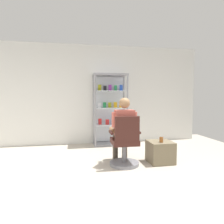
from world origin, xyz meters
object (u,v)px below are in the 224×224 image
(display_cabinet_main, at_px, (110,109))
(office_chair, at_px, (125,146))
(tea_glass, at_px, (161,140))
(seated_shopkeeper, at_px, (123,127))
(storage_crate, at_px, (160,152))

(display_cabinet_main, distance_m, office_chair, 1.90)
(display_cabinet_main, distance_m, tea_glass, 2.00)
(display_cabinet_main, xyz_separation_m, office_chair, (-0.04, -1.81, -0.57))
(office_chair, height_order, tea_glass, office_chair)
(seated_shopkeeper, xyz_separation_m, tea_glass, (0.72, -0.17, -0.24))
(office_chair, xyz_separation_m, tea_glass, (0.72, -0.00, 0.08))
(seated_shopkeeper, height_order, tea_glass, seated_shopkeeper)
(display_cabinet_main, relative_size, storage_crate, 4.07)
(display_cabinet_main, bearing_deg, seated_shopkeeper, -91.16)
(office_chair, height_order, seated_shopkeeper, seated_shopkeeper)
(seated_shopkeeper, bearing_deg, tea_glass, -12.98)
(display_cabinet_main, xyz_separation_m, seated_shopkeeper, (-0.03, -1.64, -0.25))
(display_cabinet_main, relative_size, tea_glass, 18.41)
(office_chair, xyz_separation_m, seated_shopkeeper, (0.00, 0.16, 0.32))
(seated_shopkeeper, bearing_deg, display_cabinet_main, 88.84)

